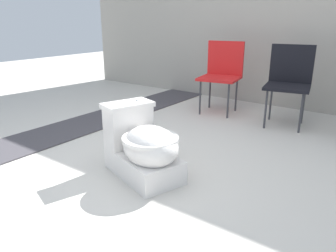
{
  "coord_description": "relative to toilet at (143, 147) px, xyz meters",
  "views": [
    {
      "loc": [
        1.54,
        -1.72,
        1.1
      ],
      "look_at": [
        0.11,
        0.22,
        0.3
      ],
      "focal_mm": 35.0,
      "sensor_mm": 36.0,
      "label": 1
    }
  ],
  "objects": [
    {
      "name": "gravel_strip",
      "position": [
        -1.29,
        0.58,
        -0.21
      ],
      "size": [
        0.56,
        8.0,
        0.01
      ],
      "primitive_type": "cube",
      "color": "#423F44",
      "rests_on": "ground"
    },
    {
      "name": "ground_plane",
      "position": [
        -0.11,
        0.08,
        -0.22
      ],
      "size": [
        14.0,
        14.0,
        0.0
      ],
      "primitive_type": "plane",
      "color": "beige"
    },
    {
      "name": "folding_chair_left",
      "position": [
        -0.38,
        1.91,
        0.29
      ],
      "size": [
        0.51,
        0.51,
        0.83
      ],
      "rotation": [
        0.0,
        0.0,
        -1.4
      ],
      "color": "red",
      "rests_on": "ground"
    },
    {
      "name": "folding_chair_middle",
      "position": [
        0.43,
        1.87,
        0.29
      ],
      "size": [
        0.52,
        0.52,
        0.83
      ],
      "rotation": [
        0.0,
        0.0,
        -1.37
      ],
      "color": "black",
      "rests_on": "ground"
    },
    {
      "name": "toilet",
      "position": [
        0.0,
        0.0,
        0.0
      ],
      "size": [
        0.71,
        0.55,
        0.52
      ],
      "rotation": [
        0.0,
        0.0,
        -0.32
      ],
      "color": "white",
      "rests_on": "ground"
    }
  ]
}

